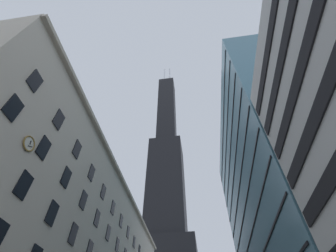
# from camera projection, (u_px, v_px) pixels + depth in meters

# --- Properties ---
(dark_skyscraper) EXTENTS (27.99, 27.99, 206.02)m
(dark_skyscraper) POSITION_uv_depth(u_px,v_px,m) (166.00, 209.00, 117.97)
(dark_skyscraper) COLOR black
(dark_skyscraper) RESTS_ON ground
(glass_office_midrise) EXTENTS (18.10, 41.40, 43.65)m
(glass_office_midrise) POSITION_uv_depth(u_px,v_px,m) (295.00, 201.00, 39.25)
(glass_office_midrise) COLOR teal
(glass_office_midrise) RESTS_ON ground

